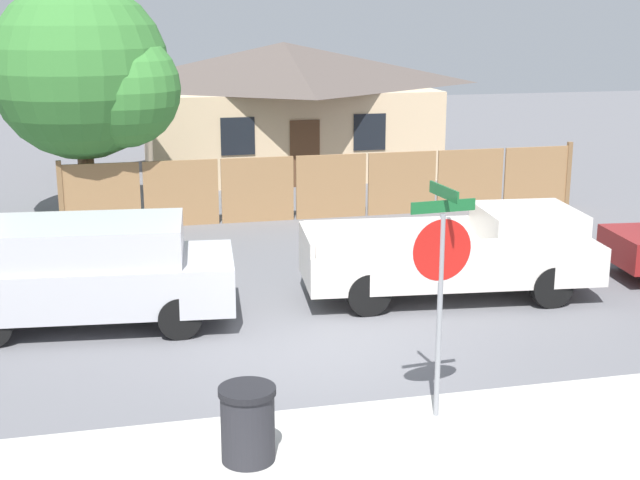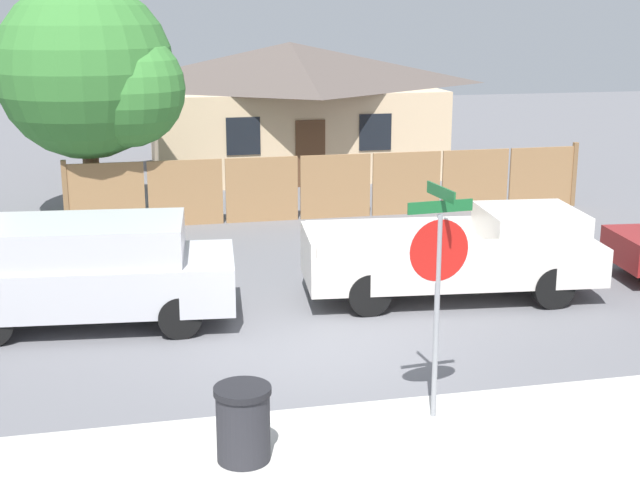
# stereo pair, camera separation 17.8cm
# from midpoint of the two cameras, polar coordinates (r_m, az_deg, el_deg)

# --- Properties ---
(ground_plane) EXTENTS (80.00, 80.00, 0.00)m
(ground_plane) POSITION_cam_midpoint_polar(r_m,az_deg,el_deg) (14.02, 0.38, -7.05)
(ground_plane) COLOR slate
(sidewalk_strip) EXTENTS (36.00, 3.20, 0.01)m
(sidewalk_strip) POSITION_cam_midpoint_polar(r_m,az_deg,el_deg) (10.87, 4.80, -13.83)
(sidewalk_strip) COLOR beige
(sidewalk_strip) RESTS_ON ground
(wooden_fence) EXTENTS (13.35, 0.12, 1.72)m
(wooden_fence) POSITION_cam_midpoint_polar(r_m,az_deg,el_deg) (22.63, 1.22, 3.46)
(wooden_fence) COLOR #997047
(wooden_fence) RESTS_ON ground
(house) EXTENTS (9.62, 6.74, 4.15)m
(house) POSITION_cam_midpoint_polar(r_m,az_deg,el_deg) (29.56, -1.74, 8.67)
(house) COLOR beige
(house) RESTS_ON ground
(oak_tree) EXTENTS (4.50, 4.29, 5.89)m
(oak_tree) POSITION_cam_midpoint_polar(r_m,az_deg,el_deg) (22.45, -14.05, 10.23)
(oak_tree) COLOR brown
(oak_tree) RESTS_ON ground
(red_suv) EXTENTS (4.94, 2.49, 1.76)m
(red_suv) POSITION_cam_midpoint_polar(r_m,az_deg,el_deg) (15.37, -14.24, -1.80)
(red_suv) COLOR #B7B7BC
(red_suv) RESTS_ON ground
(orange_pickup) EXTENTS (5.51, 2.43, 1.62)m
(orange_pickup) POSITION_cam_midpoint_polar(r_m,az_deg,el_deg) (16.55, 9.47, -0.89)
(orange_pickup) COLOR silver
(orange_pickup) RESTS_ON ground
(stop_sign) EXTENTS (0.87, 0.78, 3.06)m
(stop_sign) POSITION_cam_midpoint_polar(r_m,az_deg,el_deg) (11.25, 8.03, -1.57)
(stop_sign) COLOR gray
(stop_sign) RESTS_ON ground
(trash_bin) EXTENTS (0.68, 0.68, 0.92)m
(trash_bin) POSITION_cam_midpoint_polar(r_m,az_deg,el_deg) (10.67, -4.46, -11.61)
(trash_bin) COLOR #28282D
(trash_bin) RESTS_ON ground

